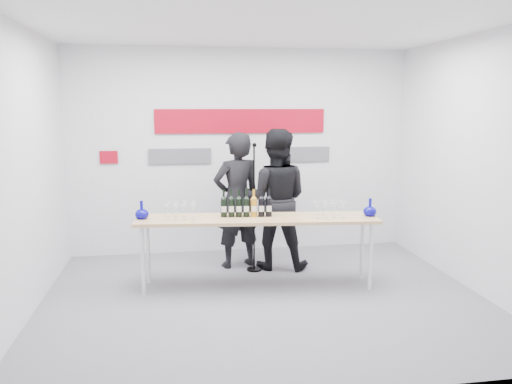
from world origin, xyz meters
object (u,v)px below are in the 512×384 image
presenter_left (237,200)px  mic_stand (254,232)px  tasting_table (257,223)px  presenter_right (275,199)px

presenter_left → mic_stand: bearing=114.6°
tasting_table → mic_stand: size_ratio=1.71×
presenter_right → mic_stand: presenter_right is taller
presenter_left → presenter_right: size_ratio=0.98×
tasting_table → presenter_right: (0.36, 0.70, 0.14)m
presenter_left → mic_stand: size_ratio=1.07×
tasting_table → mic_stand: mic_stand is taller
presenter_left → presenter_right: 0.52m
tasting_table → presenter_left: bearing=106.0°
mic_stand → presenter_right: bearing=2.2°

